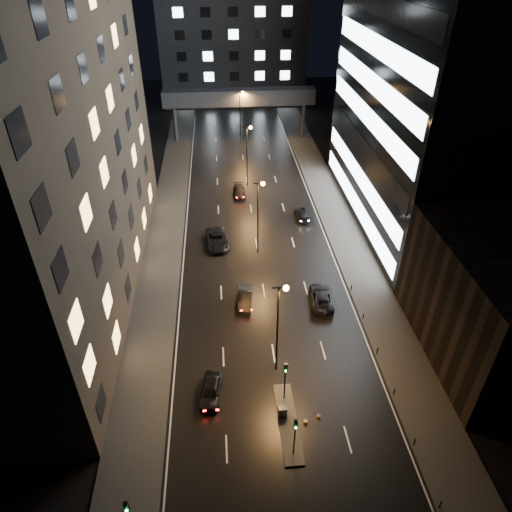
{
  "coord_description": "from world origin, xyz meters",
  "views": [
    {
      "loc": [
        -4.43,
        -21.54,
        33.9
      ],
      "look_at": [
        -0.79,
        21.4,
        4.0
      ],
      "focal_mm": 32.0,
      "sensor_mm": 36.0,
      "label": 1
    }
  ],
  "objects_px": {
    "car_away_b": "(245,298)",
    "car_away_d": "(240,192)",
    "utility_cabinet": "(282,412)",
    "car_away_c": "(217,240)",
    "car_toward_a": "(321,297)",
    "car_away_a": "(211,390)",
    "car_toward_b": "(302,214)"
  },
  "relations": [
    {
      "from": "car_away_d",
      "to": "utility_cabinet",
      "type": "distance_m",
      "value": 41.87
    },
    {
      "from": "car_away_a",
      "to": "car_toward_b",
      "type": "distance_m",
      "value": 33.92
    },
    {
      "from": "car_toward_a",
      "to": "car_toward_b",
      "type": "relative_size",
      "value": 1.2
    },
    {
      "from": "car_away_a",
      "to": "car_away_b",
      "type": "relative_size",
      "value": 0.99
    },
    {
      "from": "car_away_c",
      "to": "car_away_b",
      "type": "bearing_deg",
      "value": -82.26
    },
    {
      "from": "car_away_b",
      "to": "car_toward_b",
      "type": "relative_size",
      "value": 0.97
    },
    {
      "from": "car_away_c",
      "to": "car_away_a",
      "type": "bearing_deg",
      "value": -97.97
    },
    {
      "from": "car_away_b",
      "to": "car_toward_b",
      "type": "bearing_deg",
      "value": 69.48
    },
    {
      "from": "car_away_c",
      "to": "utility_cabinet",
      "type": "bearing_deg",
      "value": -85.2
    },
    {
      "from": "car_away_a",
      "to": "car_away_c",
      "type": "distance_m",
      "value": 24.92
    },
    {
      "from": "car_away_a",
      "to": "car_away_c",
      "type": "xyz_separation_m",
      "value": [
        0.93,
        24.9,
        0.08
      ]
    },
    {
      "from": "car_away_c",
      "to": "car_toward_a",
      "type": "xyz_separation_m",
      "value": [
        11.54,
        -12.98,
        -0.07
      ]
    },
    {
      "from": "car_away_a",
      "to": "car_away_c",
      "type": "relative_size",
      "value": 0.73
    },
    {
      "from": "utility_cabinet",
      "to": "car_away_c",
      "type": "bearing_deg",
      "value": 98.35
    },
    {
      "from": "car_away_b",
      "to": "car_away_d",
      "type": "distance_m",
      "value": 26.54
    },
    {
      "from": "car_toward_a",
      "to": "car_away_d",
      "type": "bearing_deg",
      "value": -67.87
    },
    {
      "from": "car_away_a",
      "to": "car_away_b",
      "type": "bearing_deg",
      "value": 79.96
    },
    {
      "from": "car_toward_b",
      "to": "utility_cabinet",
      "type": "height_order",
      "value": "car_toward_b"
    },
    {
      "from": "car_toward_a",
      "to": "car_away_c",
      "type": "bearing_deg",
      "value": -42.14
    },
    {
      "from": "car_away_c",
      "to": "car_toward_a",
      "type": "bearing_deg",
      "value": -54.21
    },
    {
      "from": "car_away_c",
      "to": "utility_cabinet",
      "type": "relative_size",
      "value": 5.44
    },
    {
      "from": "car_away_a",
      "to": "utility_cabinet",
      "type": "distance_m",
      "value": 6.69
    },
    {
      "from": "car_away_b",
      "to": "car_away_d",
      "type": "bearing_deg",
      "value": 95.31
    },
    {
      "from": "car_away_d",
      "to": "car_away_a",
      "type": "bearing_deg",
      "value": -98.94
    },
    {
      "from": "car_away_c",
      "to": "car_away_d",
      "type": "bearing_deg",
      "value": 69.27
    },
    {
      "from": "car_away_a",
      "to": "utility_cabinet",
      "type": "xyz_separation_m",
      "value": [
        6.11,
        -2.72,
        -0.04
      ]
    },
    {
      "from": "car_away_c",
      "to": "car_away_d",
      "type": "height_order",
      "value": "car_away_c"
    },
    {
      "from": "car_away_b",
      "to": "car_toward_a",
      "type": "xyz_separation_m",
      "value": [
        8.56,
        -0.68,
        0.03
      ]
    },
    {
      "from": "car_away_b",
      "to": "car_away_d",
      "type": "height_order",
      "value": "car_away_b"
    },
    {
      "from": "car_away_d",
      "to": "utility_cabinet",
      "type": "relative_size",
      "value": 4.22
    },
    {
      "from": "car_away_b",
      "to": "car_toward_a",
      "type": "distance_m",
      "value": 8.59
    },
    {
      "from": "car_away_c",
      "to": "car_toward_a",
      "type": "distance_m",
      "value": 17.37
    }
  ]
}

